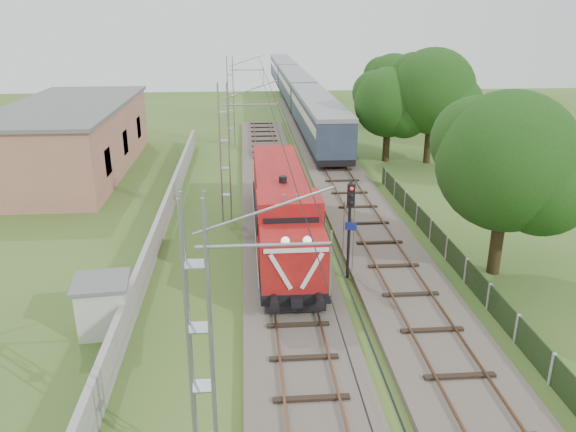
{
  "coord_description": "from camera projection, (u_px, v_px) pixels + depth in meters",
  "views": [
    {
      "loc": [
        -1.85,
        -19.31,
        11.59
      ],
      "look_at": [
        0.17,
        6.45,
        2.2
      ],
      "focal_mm": 35.0,
      "sensor_mm": 36.0,
      "label": 1
    }
  ],
  "objects": [
    {
      "name": "boundary_wall",
      "position": [
        167.0,
        210.0,
        32.7
      ],
      "size": [
        0.25,
        40.0,
        1.5
      ],
      "primitive_type": "cube",
      "color": "#9E9E99",
      "rests_on": "ground"
    },
    {
      "name": "tree_c",
      "position": [
        390.0,
        103.0,
        44.96
      ],
      "size": [
        5.87,
        5.59,
        7.62
      ],
      "color": "#352915",
      "rests_on": "ground"
    },
    {
      "name": "relay_hut",
      "position": [
        104.0,
        305.0,
        21.42
      ],
      "size": [
        2.27,
        2.27,
        2.13
      ],
      "color": "beige",
      "rests_on": "ground"
    },
    {
      "name": "tree_b",
      "position": [
        433.0,
        92.0,
        44.05
      ],
      "size": [
        7.05,
        6.71,
        9.13
      ],
      "color": "#352915",
      "rests_on": "ground"
    },
    {
      "name": "ground",
      "position": [
        296.0,
        324.0,
        22.19
      ],
      "size": [
        140.0,
        140.0,
        0.0
      ],
      "primitive_type": "plane",
      "color": "#345921",
      "rests_on": "ground"
    },
    {
      "name": "tree_d",
      "position": [
        394.0,
        83.0,
        56.82
      ],
      "size": [
        6.02,
        5.73,
        7.8
      ],
      "color": "#352915",
      "rests_on": "ground"
    },
    {
      "name": "track_main",
      "position": [
        284.0,
        249.0,
        28.69
      ],
      "size": [
        4.2,
        70.0,
        0.45
      ],
      "color": "#6B6054",
      "rests_on": "ground"
    },
    {
      "name": "tree_a",
      "position": [
        509.0,
        163.0,
        24.77
      ],
      "size": [
        6.59,
        6.28,
        8.55
      ],
      "color": "#352915",
      "rests_on": "ground"
    },
    {
      "name": "track_side",
      "position": [
        339.0,
        177.0,
        41.24
      ],
      "size": [
        4.2,
        80.0,
        0.45
      ],
      "color": "#6B6054",
      "rests_on": "ground"
    },
    {
      "name": "locomotive",
      "position": [
        282.0,
        208.0,
        28.92
      ],
      "size": [
        2.78,
        15.89,
        4.03
      ],
      "color": "black",
      "rests_on": "ground"
    },
    {
      "name": "fence",
      "position": [
        466.0,
        270.0,
        25.39
      ],
      "size": [
        0.12,
        32.0,
        1.2
      ],
      "color": "black",
      "rests_on": "ground"
    },
    {
      "name": "catenary",
      "position": [
        226.0,
        154.0,
        31.84
      ],
      "size": [
        3.31,
        70.0,
        8.0
      ],
      "color": "gray",
      "rests_on": "ground"
    },
    {
      "name": "station_building",
      "position": [
        72.0,
        138.0,
        42.68
      ],
      "size": [
        8.4,
        20.4,
        5.22
      ],
      "color": "#B47261",
      "rests_on": "ground"
    },
    {
      "name": "signal_post",
      "position": [
        350.0,
        214.0,
        24.89
      ],
      "size": [
        0.49,
        0.4,
        4.64
      ],
      "color": "black",
      "rests_on": "ground"
    },
    {
      "name": "coach_rake",
      "position": [
        295.0,
        85.0,
        73.98
      ],
      "size": [
        3.1,
        69.14,
        3.58
      ],
      "color": "black",
      "rests_on": "ground"
    }
  ]
}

